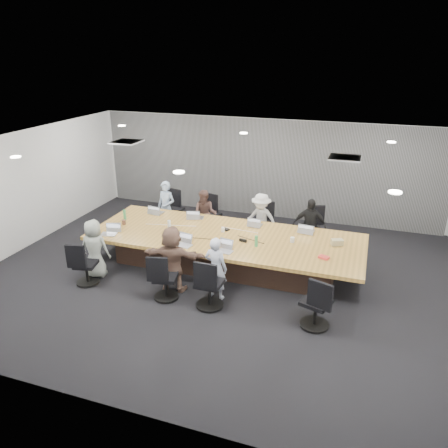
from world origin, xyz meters
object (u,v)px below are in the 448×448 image
(chair_4, at_px, (86,268))
(laptop_0, at_px, (157,212))
(chair_0, at_px, (172,212))
(chair_1, at_px, (210,218))
(laptop_4, at_px, (109,234))
(bottle_green_left, at_px, (125,215))
(laptop_6, at_px, (225,251))
(snack_packet, at_px, (324,257))
(laptop_1, at_px, (197,217))
(canvas_bag, at_px, (337,242))
(person_1, at_px, (205,214))
(conference_table, at_px, (225,249))
(person_4, at_px, (95,249))
(laptop_3, at_px, (306,231))
(chair_2, at_px, (264,226))
(person_0, at_px, (166,207))
(chair_7, at_px, (316,306))
(stapler, at_px, (243,240))
(mug_brown, at_px, (124,222))
(chair_6, at_px, (210,287))
(laptop_2, at_px, (255,225))
(person_5, at_px, (173,259))
(bottle_clear, at_px, (169,225))
(person_3, at_px, (309,226))
(person_6, at_px, (216,268))
(chair_3, at_px, (311,231))
(bottle_green_right, at_px, (256,241))
(person_2, at_px, (261,220))
(laptop_5, at_px, (184,245))
(chair_5, at_px, (166,281))

(chair_4, bearing_deg, laptop_0, 69.42)
(chair_0, xyz_separation_m, chair_1, (1.09, 0.00, -0.02))
(laptop_4, height_order, bottle_green_left, bottle_green_left)
(laptop_6, relative_size, snack_packet, 1.53)
(laptop_1, relative_size, canvas_bag, 1.39)
(laptop_6, bearing_deg, bottle_green_left, 170.74)
(laptop_0, bearing_deg, canvas_bag, 178.68)
(laptop_0, xyz_separation_m, person_1, (1.09, 0.55, -0.11))
(conference_table, relative_size, person_4, 4.67)
(person_4, bearing_deg, laptop_3, -160.70)
(chair_2, height_order, person_0, person_0)
(chair_7, height_order, laptop_4, chair_7)
(stapler, distance_m, snack_packet, 1.75)
(chair_1, relative_size, mug_brown, 7.38)
(chair_6, distance_m, snack_packet, 2.33)
(chair_6, distance_m, laptop_2, 2.53)
(person_4, relative_size, person_5, 0.93)
(chair_1, distance_m, laptop_0, 1.46)
(person_1, bearing_deg, laptop_2, -29.17)
(chair_6, height_order, bottle_clear, bottle_clear)
(person_3, height_order, person_5, person_5)
(person_6, bearing_deg, chair_4, 14.49)
(chair_3, distance_m, laptop_2, 1.53)
(person_5, bearing_deg, laptop_2, -124.83)
(chair_3, distance_m, person_6, 3.36)
(person_3, height_order, laptop_4, person_3)
(snack_packet, bearing_deg, canvas_bag, 75.67)
(laptop_4, xyz_separation_m, mug_brown, (-0.00, 0.65, 0.05))
(laptop_4, relative_size, bottle_clear, 1.44)
(laptop_6, xyz_separation_m, bottle_green_right, (0.53, 0.46, 0.11))
(chair_3, relative_size, stapler, 4.82)
(chair_3, height_order, canvas_bag, canvas_bag)
(chair_6, height_order, bottle_green_right, bottle_green_right)
(chair_1, xyz_separation_m, person_5, (0.35, -3.05, 0.28))
(person_6, relative_size, mug_brown, 11.56)
(laptop_3, bearing_deg, person_2, -19.76)
(laptop_5, height_order, stapler, stapler)
(chair_7, distance_m, stapler, 2.35)
(person_4, distance_m, stapler, 3.15)
(person_2, relative_size, stapler, 8.11)
(chair_7, xyz_separation_m, person_2, (-1.78, 3.05, 0.26))
(chair_2, height_order, laptop_3, laptop_3)
(laptop_3, xyz_separation_m, person_6, (-1.39, -2.15, -0.11))
(chair_5, relative_size, laptop_3, 2.13)
(chair_1, height_order, bottle_green_right, bottle_green_right)
(laptop_1, distance_m, snack_packet, 3.43)
(chair_7, relative_size, laptop_3, 2.28)
(laptop_0, height_order, laptop_3, same)
(person_3, bearing_deg, chair_1, 166.29)
(laptop_5, bearing_deg, bottle_green_right, 26.94)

